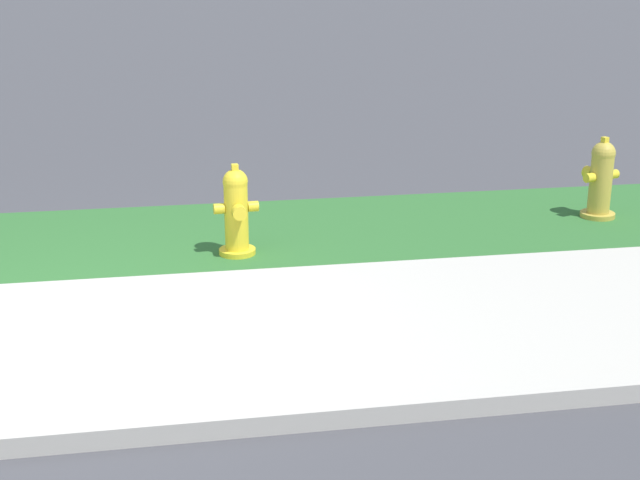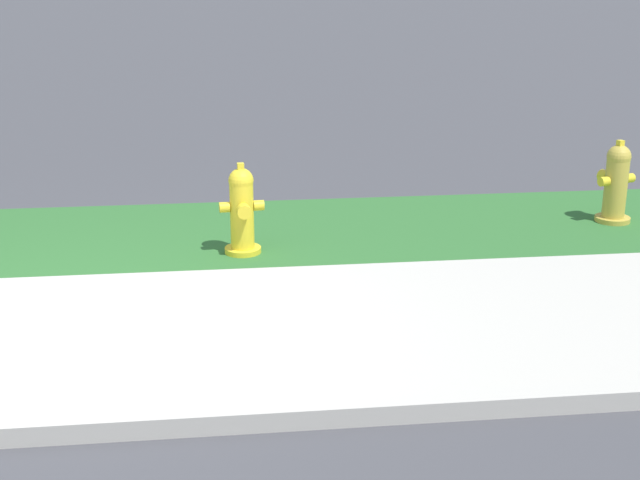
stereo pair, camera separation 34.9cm
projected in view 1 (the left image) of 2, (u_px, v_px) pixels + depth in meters
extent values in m
plane|color=#424247|center=(40.00, 347.00, 5.94)|extent=(120.00, 120.00, 0.00)
cube|color=#BCB7AD|center=(40.00, 346.00, 5.94)|extent=(18.00, 2.48, 0.01)
cube|color=#2D662D|center=(72.00, 241.00, 8.08)|extent=(18.00, 2.08, 0.01)
cube|color=#BCB7AD|center=(8.00, 441.00, 4.69)|extent=(18.00, 0.16, 0.12)
cylinder|color=gold|center=(597.00, 215.00, 8.80)|extent=(0.34, 0.34, 0.05)
cylinder|color=gold|center=(601.00, 183.00, 8.70)|extent=(0.22, 0.22, 0.60)
sphere|color=gold|center=(604.00, 153.00, 8.61)|extent=(0.23, 0.23, 0.23)
cube|color=yellow|center=(605.00, 140.00, 8.57)|extent=(0.07, 0.07, 0.06)
cylinder|color=yellow|center=(590.00, 178.00, 8.61)|extent=(0.11, 0.11, 0.09)
cylinder|color=yellow|center=(613.00, 174.00, 8.75)|extent=(0.11, 0.11, 0.09)
cylinder|color=yellow|center=(590.00, 173.00, 8.81)|extent=(0.15, 0.13, 0.12)
cylinder|color=yellow|center=(237.00, 251.00, 7.74)|extent=(0.32, 0.32, 0.05)
cylinder|color=yellow|center=(236.00, 216.00, 7.63)|extent=(0.20, 0.20, 0.60)
sphere|color=yellow|center=(235.00, 182.00, 7.54)|extent=(0.21, 0.21, 0.21)
cube|color=yellow|center=(235.00, 167.00, 7.50)|extent=(0.06, 0.06, 0.06)
cylinder|color=yellow|center=(253.00, 206.00, 7.65)|extent=(0.10, 0.10, 0.09)
cylinder|color=yellow|center=(219.00, 209.00, 7.58)|extent=(0.10, 0.10, 0.09)
cylinder|color=yellow|center=(239.00, 212.00, 7.47)|extent=(0.13, 0.11, 0.12)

